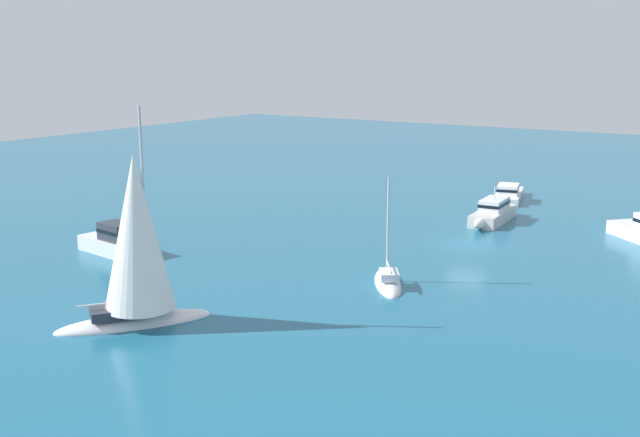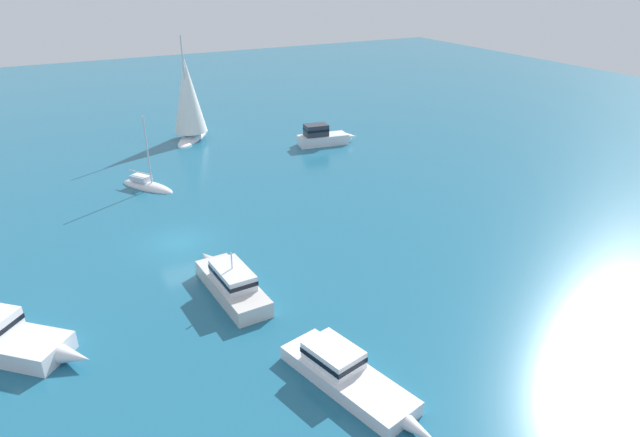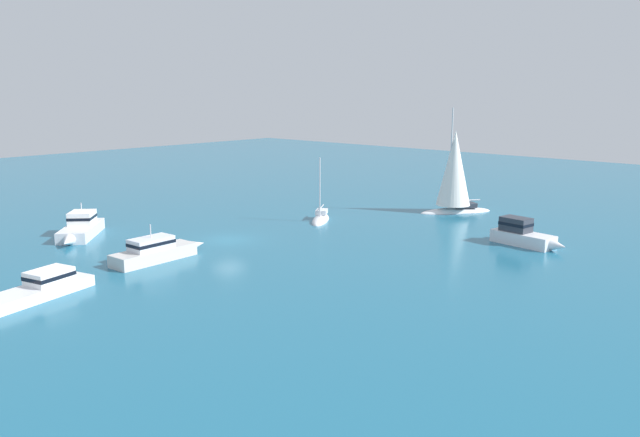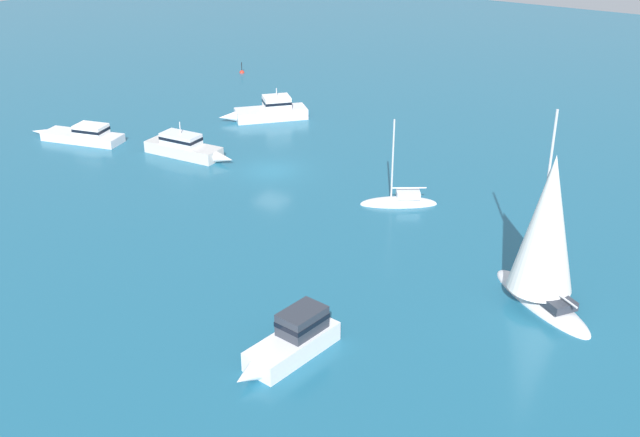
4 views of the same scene
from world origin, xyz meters
TOP-DOWN VIEW (x-y plane):
  - ground_plane at (0.00, 0.00)m, footprint 160.00×160.00m
  - ketch at (-7.52, -22.84)m, footprint 5.86×7.26m
  - cabin_cruiser at (10.20, 7.44)m, footprint 6.87×6.53m
  - cabin_cruiser_1 at (-0.99, 7.49)m, footprint 2.33×7.90m
  - yacht at (-0.33, -10.92)m, footprint 4.06×5.15m
  - launch at (-2.92, 16.93)m, footprint 3.69×8.46m
  - launch_1 at (-18.62, -14.62)m, footprint 6.24×2.50m

SIDE VIEW (x-z plane):
  - ground_plane at x=0.00m, z-range 0.00..0.00m
  - yacht at x=-0.33m, z-range -3.17..3.36m
  - launch at x=-2.92m, z-range -0.18..1.32m
  - cabin_cruiser_1 at x=-0.99m, z-range -0.64..2.08m
  - cabin_cruiser at x=10.20m, z-range -0.63..2.13m
  - launch_1 at x=-18.62m, z-range -0.23..1.88m
  - ketch at x=-7.52m, z-range -1.63..9.24m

